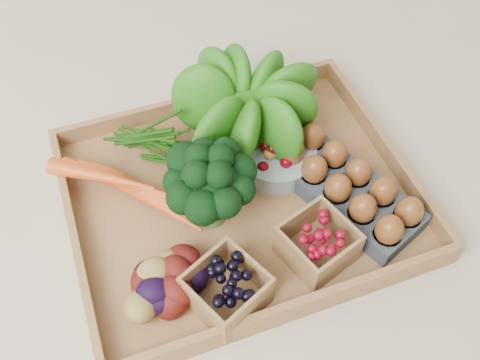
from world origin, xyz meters
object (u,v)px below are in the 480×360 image
object	(u,v)px
cherry_bowl	(276,157)
egg_carton	(334,182)
tray	(240,199)
broccoli	(211,197)

from	to	relation	value
cherry_bowl	egg_carton	size ratio (longest dim) A/B	0.45
tray	egg_carton	bearing A→B (deg)	-14.45
broccoli	egg_carton	size ratio (longest dim) A/B	0.47
egg_carton	tray	bearing A→B (deg)	144.06
tray	cherry_bowl	xyz separation A→B (m)	(0.08, 0.04, 0.03)
broccoli	tray	bearing A→B (deg)	22.89
tray	egg_carton	world-z (taller)	egg_carton
tray	broccoli	xyz separation A→B (m)	(-0.06, -0.02, 0.06)
broccoli	egg_carton	bearing A→B (deg)	-4.15
broccoli	cherry_bowl	bearing A→B (deg)	26.03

